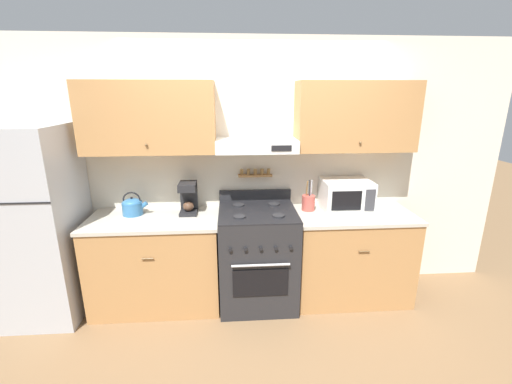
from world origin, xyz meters
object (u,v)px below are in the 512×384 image
(stove_range, at_px, (258,256))
(microwave, at_px, (346,195))
(coffee_maker, at_px, (189,197))
(refrigerator, at_px, (37,224))
(tea_kettle, at_px, (133,206))
(utensil_crock, at_px, (308,202))

(stove_range, relative_size, microwave, 2.25)
(stove_range, relative_size, coffee_maker, 3.52)
(refrigerator, height_order, coffee_maker, refrigerator)
(stove_range, distance_m, microwave, 1.07)
(microwave, bearing_deg, stove_range, -170.42)
(tea_kettle, distance_m, coffee_maker, 0.54)
(refrigerator, xyz_separation_m, microwave, (2.90, 0.18, 0.16))
(stove_range, distance_m, coffee_maker, 0.89)
(refrigerator, xyz_separation_m, utensil_crock, (2.52, 0.16, 0.10))
(tea_kettle, height_order, utensil_crock, utensil_crock)
(stove_range, xyz_separation_m, coffee_maker, (-0.66, 0.16, 0.58))
(stove_range, height_order, microwave, microwave)
(stove_range, relative_size, refrigerator, 0.60)
(refrigerator, height_order, microwave, refrigerator)
(tea_kettle, relative_size, utensil_crock, 0.80)
(utensil_crock, bearing_deg, microwave, 2.67)
(microwave, bearing_deg, coffee_maker, 179.51)
(stove_range, bearing_deg, coffee_maker, 165.98)
(tea_kettle, xyz_separation_m, microwave, (2.09, 0.02, 0.06))
(stove_range, height_order, coffee_maker, coffee_maker)
(coffee_maker, xyz_separation_m, utensil_crock, (1.18, -0.03, -0.07))
(tea_kettle, relative_size, microwave, 0.52)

